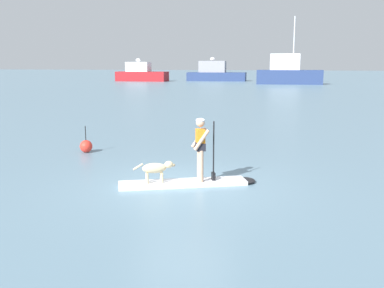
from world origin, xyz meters
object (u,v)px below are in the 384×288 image
Objects in this scene: person_paddler at (201,145)px; moored_boat_port at (141,74)px; dog at (156,169)px; moored_boat_outer at (215,73)px; paddleboard at (192,183)px; marker_buoy at (86,146)px; moored_boat_starboard at (288,73)px.

moored_boat_port is (-24.99, 63.39, 0.24)m from person_paddler.
moored_boat_port is (-23.92, 63.84, 0.83)m from dog.
moored_boat_port is 0.85× the size of moored_boat_outer.
moored_boat_port reaches higher than paddleboard.
marker_buoy is at bearing 145.80° from paddleboard.
person_paddler is 68.13m from moored_boat_port.
moored_boat_port is at bearing 111.31° from paddleboard.
person_paddler is at bearing -79.75° from moored_boat_outer.
person_paddler is at bearing -68.49° from moored_boat_port.
person_paddler is at bearing 22.93° from paddleboard.
paddleboard is at bearing -79.95° from moored_boat_outer.
marker_buoy is at bearing 137.19° from dog.
marker_buoy is at bearing -71.53° from moored_boat_port.
paddleboard is 68.87m from moored_boat_outer.
moored_boat_port is at bearing 108.47° from marker_buoy.
dog is 0.10× the size of moored_boat_outer.
moored_boat_port reaches higher than person_paddler.
dog is 5.13m from marker_buoy.
moored_boat_starboard is (25.92, -5.72, 0.44)m from moored_boat_port.
marker_buoy is (7.41, -64.67, -1.12)m from moored_boat_outer.
moored_boat_outer is (-11.18, 68.16, 0.88)m from dog.
moored_boat_outer reaches higher than person_paddler.
moored_boat_starboard is at bearing 83.98° from marker_buoy.
marker_buoy is (-4.83, 3.04, -0.83)m from person_paddler.
dog is at bearing -42.81° from marker_buoy.
moored_boat_starboard reaches higher than moored_boat_port.
moored_boat_outer is at bearing 100.25° from person_paddler.
marker_buoy is at bearing -83.46° from moored_boat_outer.
dog is 0.10× the size of moored_boat_starboard.
person_paddler is 0.15× the size of moored_boat_outer.
moored_boat_outer is 1.06× the size of moored_boat_starboard.
paddleboard is at bearing 22.93° from dog.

